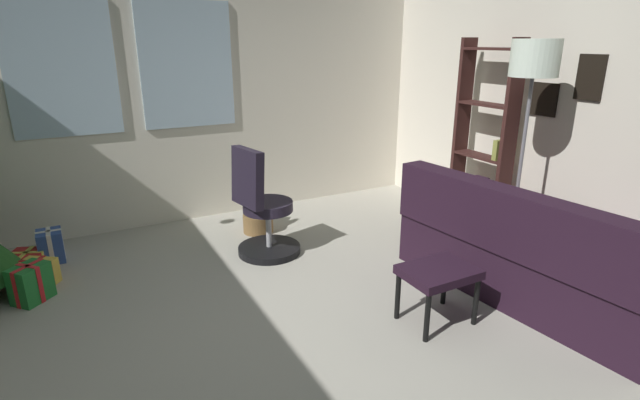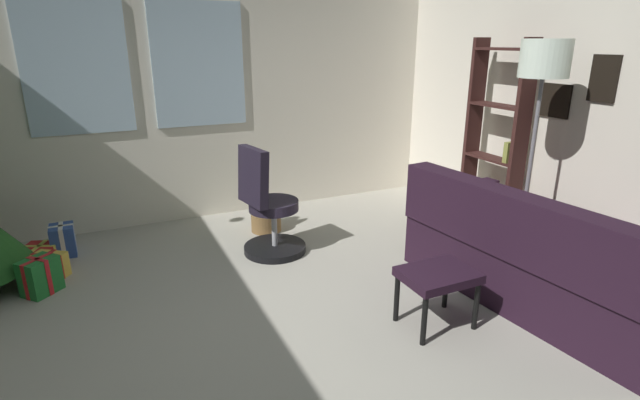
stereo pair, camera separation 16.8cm
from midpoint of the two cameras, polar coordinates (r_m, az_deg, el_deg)
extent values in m
cube|color=#A9A598|center=(3.16, -2.80, -18.04)|extent=(5.50, 5.23, 0.10)
cube|color=silver|center=(5.13, -14.79, 13.59)|extent=(5.50, 0.10, 2.90)
cube|color=silver|center=(4.97, -26.06, 13.92)|extent=(0.90, 0.03, 1.20)
cube|color=silver|center=(5.09, -13.22, 15.31)|extent=(0.90, 0.03, 1.20)
cube|color=silver|center=(4.44, 33.23, 10.59)|extent=(0.10, 5.23, 2.90)
cube|color=black|center=(4.46, 31.57, 12.16)|extent=(0.02, 0.23, 0.36)
cube|color=black|center=(4.71, 27.08, 10.44)|extent=(0.02, 0.29, 0.28)
cube|color=black|center=(3.98, 25.93, -7.51)|extent=(1.13, 2.05, 0.42)
cube|color=black|center=(3.52, 23.27, -2.82)|extent=(0.38, 1.98, 0.44)
cube|color=black|center=(4.39, 16.76, 0.30)|extent=(0.96, 0.23, 0.20)
cube|color=red|center=(3.70, 22.72, -2.61)|extent=(0.19, 0.40, 0.42)
cube|color=beige|center=(4.04, 16.34, -0.17)|extent=(0.24, 0.42, 0.41)
cube|color=#973B39|center=(3.81, 20.45, -1.74)|extent=(0.15, 0.40, 0.40)
cube|color=black|center=(3.29, 15.27, -8.59)|extent=(0.48, 0.37, 0.06)
cylinder|color=black|center=(3.16, 13.79, -13.76)|extent=(0.04, 0.04, 0.34)
cylinder|color=black|center=(3.41, 19.39, -11.78)|extent=(0.04, 0.04, 0.34)
cylinder|color=black|center=(3.37, 10.53, -11.38)|extent=(0.04, 0.04, 0.34)
cylinder|color=black|center=(3.60, 16.03, -9.74)|extent=(0.04, 0.04, 0.34)
cube|color=red|center=(4.78, -29.37, -5.61)|extent=(0.34, 0.34, 0.15)
cube|color=#EAD84C|center=(4.78, -29.37, -5.61)|extent=(0.13, 0.26, 0.16)
cube|color=#EAD84C|center=(4.78, -29.37, -5.61)|extent=(0.26, 0.13, 0.16)
cube|color=#1E722D|center=(4.19, -29.25, -7.88)|extent=(0.31, 0.30, 0.28)
cube|color=red|center=(4.19, -29.25, -7.88)|extent=(0.21, 0.20, 0.29)
cube|color=red|center=(4.19, -29.25, -7.88)|extent=(0.16, 0.16, 0.29)
cube|color=gold|center=(4.42, -28.64, -6.99)|extent=(0.33, 0.32, 0.20)
cube|color=#B21919|center=(4.42, -28.64, -6.99)|extent=(0.23, 0.18, 0.21)
cube|color=#B21919|center=(4.42, -28.64, -6.99)|extent=(0.16, 0.20, 0.21)
cube|color=#2D4C99|center=(4.82, -27.28, -4.28)|extent=(0.20, 0.23, 0.27)
cube|color=silver|center=(4.82, -27.28, -4.28)|extent=(0.04, 0.24, 0.28)
cube|color=silver|center=(4.82, -27.28, -4.28)|extent=(0.20, 0.04, 0.28)
cylinder|color=black|center=(4.40, -4.26, -5.73)|extent=(0.56, 0.56, 0.06)
cylinder|color=#B2B2B7|center=(4.32, -4.33, -3.05)|extent=(0.05, 0.05, 0.38)
cylinder|color=black|center=(4.25, -4.39, -0.65)|extent=(0.44, 0.44, 0.09)
cube|color=black|center=(4.07, -6.77, 2.75)|extent=(0.18, 0.41, 0.49)
cube|color=#371C19|center=(4.70, 23.50, 5.84)|extent=(0.18, 0.04, 1.85)
cube|color=#371C19|center=(5.11, 18.54, 7.31)|extent=(0.18, 0.04, 1.85)
cube|color=#371C19|center=(5.07, 20.06, -0.88)|extent=(0.18, 0.56, 0.02)
cube|color=#371C19|center=(4.93, 20.69, 4.62)|extent=(0.18, 0.56, 0.02)
cube|color=#371C19|center=(4.85, 21.36, 10.37)|extent=(0.18, 0.56, 0.02)
cube|color=#371C19|center=(4.81, 22.07, 16.26)|extent=(0.18, 0.56, 0.02)
cube|color=#A81C16|center=(4.90, 21.99, -0.35)|extent=(0.16, 0.05, 0.20)
cube|color=navy|center=(4.96, 21.55, -0.13)|extent=(0.13, 0.06, 0.20)
cube|color=beige|center=(4.99, 20.92, -0.03)|extent=(0.16, 0.06, 0.18)
cube|color=#2E5F38|center=(5.04, 20.47, 0.29)|extent=(0.14, 0.05, 0.20)
cube|color=#753D7B|center=(5.09, 19.81, 0.27)|extent=(0.14, 0.08, 0.15)
cube|color=#B86E28|center=(5.15, 19.24, 0.67)|extent=(0.13, 0.06, 0.17)
cube|color=#544A4E|center=(5.20, 18.64, 0.95)|extent=(0.14, 0.06, 0.18)
cube|color=olive|center=(4.77, 22.72, 5.26)|extent=(0.16, 0.05, 0.19)
cylinder|color=slate|center=(4.50, 23.23, -6.92)|extent=(0.28, 0.28, 0.03)
cylinder|color=slate|center=(4.25, 24.54, 2.66)|extent=(0.03, 0.03, 1.53)
cylinder|color=white|center=(4.12, 26.24, 14.82)|extent=(0.36, 0.36, 0.28)
cylinder|color=brown|center=(4.86, -5.42, -2.60)|extent=(0.30, 0.30, 0.18)
ellipsoid|color=#26642A|center=(4.87, -6.14, 0.67)|extent=(0.18, 0.17, 0.36)
ellipsoid|color=#26642A|center=(4.71, -6.01, 0.33)|extent=(0.21, 0.22, 0.40)
ellipsoid|color=#26642A|center=(4.81, -6.50, 0.33)|extent=(0.14, 0.16, 0.33)
camera|label=1|loc=(0.08, -88.52, 0.49)|focal=27.01mm
camera|label=2|loc=(0.08, 91.48, -0.49)|focal=27.01mm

